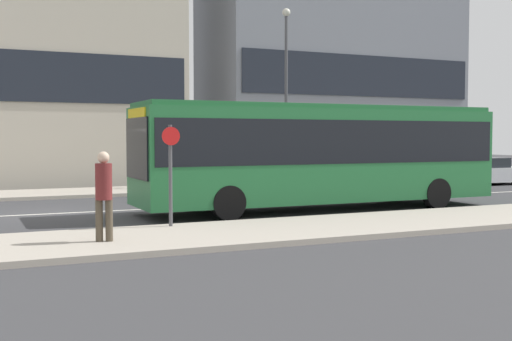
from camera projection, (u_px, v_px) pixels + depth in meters
The scene contains 11 objects.
ground_plane at pixel (54, 214), 19.02m from camera, with size 120.00×120.00×0.00m, color #3A3A3D.
sidewalk_near at pixel (93, 243), 13.35m from camera, with size 44.00×3.50×0.13m.
sidewalk_far at pixel (33, 194), 24.69m from camera, with size 44.00×3.50×0.13m.
lane_centerline at pixel (54, 214), 19.02m from camera, with size 41.80×0.16×0.01m.
apartment_block_right_tower at pixel (332, 2), 37.20m from camera, with size 14.80×6.44×20.28m.
city_bus at pixel (321, 150), 19.98m from camera, with size 11.65×2.63×3.25m.
parked_car_0 at pixel (386, 175), 28.02m from camera, with size 4.43×1.81×1.33m.
parked_car_1 at pixel (480, 172), 30.51m from camera, with size 4.56×1.89×1.29m.
pedestrian_near_stop at pixel (104, 190), 13.13m from camera, with size 0.34×0.34×1.85m.
bus_stop_sign at pixel (171, 167), 15.36m from camera, with size 0.44×0.12×2.44m.
street_lamp at pixel (286, 79), 28.37m from camera, with size 0.36×0.36×7.81m.
Camera 1 is at (-2.44, -19.71, 2.28)m, focal length 45.00 mm.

